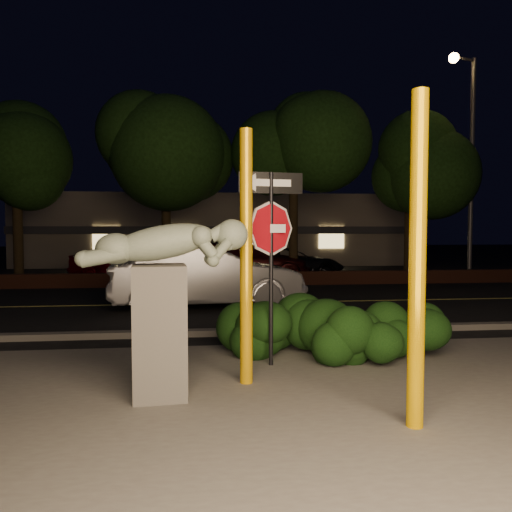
{
  "coord_description": "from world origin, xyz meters",
  "views": [
    {
      "loc": [
        -1.26,
        -6.69,
        2.07
      ],
      "look_at": [
        -0.27,
        1.8,
        1.6
      ],
      "focal_mm": 35.0,
      "sensor_mm": 36.0,
      "label": 1
    }
  ],
  "objects_px": {
    "parked_car_dark": "(288,263)",
    "streetlight": "(468,148)",
    "yellow_pole_left": "(246,258)",
    "signpost": "(271,229)",
    "parked_car_darkred": "(243,261)",
    "yellow_pole_right": "(417,262)",
    "parked_car_red": "(121,262)",
    "sculpture": "(162,288)",
    "silver_sedan": "(207,277)"
  },
  "relations": [
    {
      "from": "silver_sedan",
      "to": "parked_car_darkred",
      "type": "xyz_separation_m",
      "value": [
        1.55,
        6.79,
        -0.04
      ]
    },
    {
      "from": "parked_car_red",
      "to": "parked_car_dark",
      "type": "height_order",
      "value": "parked_car_red"
    },
    {
      "from": "parked_car_red",
      "to": "sculpture",
      "type": "bearing_deg",
      "value": -163.37
    },
    {
      "from": "parked_car_red",
      "to": "parked_car_darkred",
      "type": "height_order",
      "value": "parked_car_darkred"
    },
    {
      "from": "yellow_pole_left",
      "to": "parked_car_dark",
      "type": "relative_size",
      "value": 0.72
    },
    {
      "from": "silver_sedan",
      "to": "parked_car_dark",
      "type": "bearing_deg",
      "value": -31.74
    },
    {
      "from": "yellow_pole_right",
      "to": "parked_car_darkred",
      "type": "distance_m",
      "value": 15.03
    },
    {
      "from": "parked_car_darkred",
      "to": "parked_car_dark",
      "type": "distance_m",
      "value": 2.0
    },
    {
      "from": "parked_car_dark",
      "to": "parked_car_red",
      "type": "bearing_deg",
      "value": 76.03
    },
    {
      "from": "streetlight",
      "to": "parked_car_dark",
      "type": "xyz_separation_m",
      "value": [
        -6.92,
        1.58,
        -4.6
      ]
    },
    {
      "from": "yellow_pole_right",
      "to": "streetlight",
      "type": "bearing_deg",
      "value": 58.88
    },
    {
      "from": "streetlight",
      "to": "signpost",
      "type": "bearing_deg",
      "value": -146.82
    },
    {
      "from": "yellow_pole_left",
      "to": "parked_car_red",
      "type": "xyz_separation_m",
      "value": [
        -3.81,
        14.68,
        -0.99
      ]
    },
    {
      "from": "yellow_pole_right",
      "to": "streetlight",
      "type": "relative_size",
      "value": 0.39
    },
    {
      "from": "streetlight",
      "to": "sculpture",
      "type": "bearing_deg",
      "value": -148.04
    },
    {
      "from": "yellow_pole_left",
      "to": "silver_sedan",
      "type": "bearing_deg",
      "value": 93.52
    },
    {
      "from": "sculpture",
      "to": "streetlight",
      "type": "relative_size",
      "value": 0.25
    },
    {
      "from": "sculpture",
      "to": "signpost",
      "type": "bearing_deg",
      "value": 34.64
    },
    {
      "from": "parked_car_dark",
      "to": "parked_car_darkred",
      "type": "bearing_deg",
      "value": 98.01
    },
    {
      "from": "yellow_pole_right",
      "to": "streetlight",
      "type": "height_order",
      "value": "streetlight"
    },
    {
      "from": "silver_sedan",
      "to": "parked_car_red",
      "type": "xyz_separation_m",
      "value": [
        -3.41,
        8.15,
        -0.12
      ]
    },
    {
      "from": "signpost",
      "to": "parked_car_dark",
      "type": "relative_size",
      "value": 0.62
    },
    {
      "from": "signpost",
      "to": "silver_sedan",
      "type": "height_order",
      "value": "signpost"
    },
    {
      "from": "sculpture",
      "to": "parked_car_red",
      "type": "height_order",
      "value": "sculpture"
    },
    {
      "from": "signpost",
      "to": "parked_car_dark",
      "type": "height_order",
      "value": "signpost"
    },
    {
      "from": "yellow_pole_left",
      "to": "parked_car_dark",
      "type": "height_order",
      "value": "yellow_pole_left"
    },
    {
      "from": "parked_car_dark",
      "to": "sculpture",
      "type": "bearing_deg",
      "value": 156.83
    },
    {
      "from": "parked_car_dark",
      "to": "yellow_pole_left",
      "type": "bearing_deg",
      "value": 160.46
    },
    {
      "from": "sculpture",
      "to": "silver_sedan",
      "type": "distance_m",
      "value": 7.01
    },
    {
      "from": "parked_car_red",
      "to": "parked_car_darkred",
      "type": "bearing_deg",
      "value": -99.02
    },
    {
      "from": "sculpture",
      "to": "silver_sedan",
      "type": "bearing_deg",
      "value": 79.71
    },
    {
      "from": "streetlight",
      "to": "parked_car_dark",
      "type": "bearing_deg",
      "value": 150.15
    },
    {
      "from": "yellow_pole_right",
      "to": "streetlight",
      "type": "distance_m",
      "value": 16.64
    },
    {
      "from": "parked_car_darkred",
      "to": "yellow_pole_left",
      "type": "bearing_deg",
      "value": 175.22
    },
    {
      "from": "yellow_pole_left",
      "to": "signpost",
      "type": "height_order",
      "value": "yellow_pole_left"
    },
    {
      "from": "parked_car_red",
      "to": "parked_car_darkred",
      "type": "distance_m",
      "value": 5.14
    },
    {
      "from": "yellow_pole_right",
      "to": "parked_car_dark",
      "type": "height_order",
      "value": "yellow_pole_right"
    },
    {
      "from": "streetlight",
      "to": "yellow_pole_left",
      "type": "bearing_deg",
      "value": -146.17
    },
    {
      "from": "yellow_pole_left",
      "to": "yellow_pole_right",
      "type": "height_order",
      "value": "yellow_pole_right"
    },
    {
      "from": "streetlight",
      "to": "silver_sedan",
      "type": "bearing_deg",
      "value": -168.13
    },
    {
      "from": "parked_car_red",
      "to": "parked_car_darkred",
      "type": "xyz_separation_m",
      "value": [
        4.96,
        -1.36,
        0.09
      ]
    },
    {
      "from": "parked_car_dark",
      "to": "streetlight",
      "type": "bearing_deg",
      "value": -109.9
    },
    {
      "from": "signpost",
      "to": "parked_car_darkred",
      "type": "distance_m",
      "value": 12.59
    },
    {
      "from": "sculpture",
      "to": "parked_car_darkred",
      "type": "xyz_separation_m",
      "value": [
        2.2,
        13.75,
        -0.56
      ]
    },
    {
      "from": "parked_car_darkred",
      "to": "parked_car_dark",
      "type": "xyz_separation_m",
      "value": [
        1.93,
        0.52,
        -0.14
      ]
    },
    {
      "from": "signpost",
      "to": "sculpture",
      "type": "bearing_deg",
      "value": -149.42
    },
    {
      "from": "yellow_pole_right",
      "to": "streetlight",
      "type": "xyz_separation_m",
      "value": [
        8.41,
        13.92,
        3.52
      ]
    },
    {
      "from": "parked_car_dark",
      "to": "signpost",
      "type": "bearing_deg",
      "value": 161.59
    },
    {
      "from": "silver_sedan",
      "to": "parked_car_red",
      "type": "relative_size",
      "value": 1.22
    },
    {
      "from": "streetlight",
      "to": "parked_car_darkred",
      "type": "xyz_separation_m",
      "value": [
        -8.85,
        1.07,
        -4.46
      ]
    }
  ]
}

